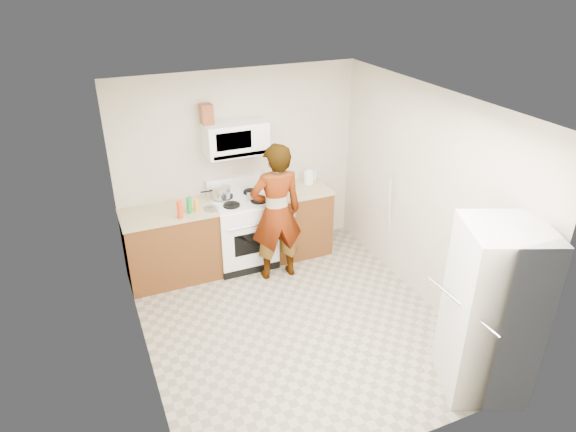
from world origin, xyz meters
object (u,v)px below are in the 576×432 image
microwave (236,138)px  saucepan (221,192)px  person (276,213)px  fridge (492,311)px  gas_range (243,230)px  kettle (309,177)px

microwave → saucepan: bearing=-176.5°
person → fridge: (1.06, -2.52, -0.04)m
gas_range → person: bearing=-58.3°
person → microwave: bearing=-59.8°
kettle → microwave: bearing=-175.5°
fridge → kettle: 3.13m
gas_range → microwave: 1.22m
gas_range → fridge: bearing=-65.7°
fridge → saucepan: fridge is taller
kettle → saucepan: (-1.23, -0.00, 0.00)m
gas_range → fridge: fridge is taller
microwave → kettle: microwave is taller
microwave → fridge: size_ratio=0.45×
person → saucepan: (-0.52, 0.58, 0.13)m
microwave → fridge: 3.50m
saucepan → fridge: bearing=-63.0°
microwave → saucepan: 0.72m
gas_range → fridge: 3.30m
microwave → kettle: 1.21m
person → kettle: (0.71, 0.58, 0.13)m
microwave → kettle: bearing=-0.7°
kettle → saucepan: size_ratio=0.70×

